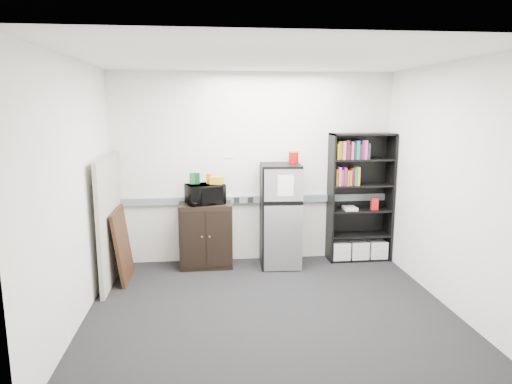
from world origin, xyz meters
TOP-DOWN VIEW (x-y plane):
  - floor at (0.00, 0.00)m, footprint 4.00×4.00m
  - wall_back at (0.00, 1.75)m, footprint 4.00×0.02m
  - wall_right at (2.00, 0.00)m, footprint 0.02×3.50m
  - wall_left at (-2.00, 0.00)m, footprint 0.02×3.50m
  - ceiling at (0.00, 0.00)m, footprint 4.00×3.50m
  - electrical_raceway at (0.00, 1.72)m, footprint 3.92×0.05m
  - wall_note at (-0.35, 1.74)m, footprint 0.14×0.00m
  - bookshelf at (1.53, 1.57)m, footprint 0.90×0.34m
  - cubicle_partition at (-1.90, 1.08)m, footprint 0.06×1.30m
  - cabinet at (-0.70, 1.50)m, footprint 0.72×0.48m
  - microwave at (-0.70, 1.48)m, footprint 0.58×0.48m
  - snack_box_a at (-0.87, 1.52)m, footprint 0.07×0.05m
  - snack_box_b at (-0.80, 1.52)m, footprint 0.07×0.06m
  - snack_box_c at (-0.63, 1.52)m, footprint 0.08×0.07m
  - snack_bag at (-0.54, 1.47)m, footprint 0.20×0.13m
  - refrigerator at (0.34, 1.42)m, footprint 0.57×0.59m
  - coffee_can at (0.54, 1.55)m, footprint 0.14×0.14m
  - framed_poster at (-1.77, 1.12)m, footprint 0.15×0.73m

SIDE VIEW (x-z plane):
  - floor at x=0.00m, z-range 0.00..0.00m
  - cabinet at x=-0.70m, z-range 0.00..0.90m
  - framed_poster at x=-1.77m, z-range 0.00..0.93m
  - refrigerator at x=0.34m, z-range 0.00..1.44m
  - cubicle_partition at x=-1.90m, z-range 0.00..1.62m
  - electrical_raceway at x=0.00m, z-range 0.85..0.95m
  - bookshelf at x=1.53m, z-range -0.01..1.84m
  - microwave at x=-0.70m, z-range 0.90..1.18m
  - snack_bag at x=-0.54m, z-range 1.18..1.28m
  - snack_box_c at x=-0.63m, z-range 1.18..1.32m
  - snack_box_a at x=-0.87m, z-range 1.18..1.33m
  - snack_box_b at x=-0.80m, z-range 1.18..1.33m
  - wall_back at x=0.00m, z-range 0.00..2.70m
  - wall_right at x=2.00m, z-range 0.00..2.70m
  - wall_left at x=-2.00m, z-range 0.00..2.70m
  - coffee_can at x=0.54m, z-range 1.45..1.63m
  - wall_note at x=-0.35m, z-range 1.50..1.60m
  - ceiling at x=0.00m, z-range 2.69..2.71m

